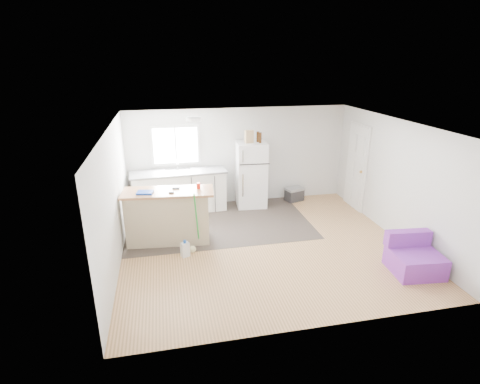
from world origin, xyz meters
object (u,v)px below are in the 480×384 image
object	(u,v)px
cleaner_jug	(185,249)
red_cup	(198,186)
bottle_left	(260,138)
blue_tray	(145,192)
refrigerator	(251,175)
bottle_right	(258,137)
mop	(194,240)
kitchen_cabinets	(180,191)
cardboard_box	(249,137)
purple_seat	(414,258)
cooler	(294,194)
peninsula	(168,216)

from	to	relation	value
cleaner_jug	red_cup	distance (m)	1.28
bottle_left	blue_tray	bearing A→B (deg)	-150.17
refrigerator	bottle_right	bearing A→B (deg)	8.78
refrigerator	mop	xyz separation A→B (m)	(-1.63, -2.10, -0.58)
red_cup	blue_tray	bearing A→B (deg)	-176.61
kitchen_cabinets	mop	xyz separation A→B (m)	(0.14, -2.11, -0.28)
blue_tray	cardboard_box	distance (m)	2.96
cleaner_jug	red_cup	world-z (taller)	red_cup
kitchen_cabinets	mop	world-z (taller)	kitchen_cabinets
refrigerator	purple_seat	distance (m)	4.19
mop	cardboard_box	size ratio (longest dim) A/B	4.04
cleaner_jug	purple_seat	bearing A→B (deg)	-41.04
refrigerator	mop	world-z (taller)	refrigerator
bottle_right	red_cup	bearing A→B (deg)	-135.42
purple_seat	refrigerator	bearing A→B (deg)	125.40
bottle_right	mop	bearing A→B (deg)	-130.24
blue_tray	cardboard_box	world-z (taller)	cardboard_box
blue_tray	cooler	bearing A→B (deg)	25.08
peninsula	refrigerator	size ratio (longest dim) A/B	1.13
peninsula	mop	size ratio (longest dim) A/B	1.51
peninsula	refrigerator	xyz separation A→B (m)	(2.08, 1.58, 0.26)
kitchen_cabinets	bottle_left	bearing A→B (deg)	-6.74
cardboard_box	bottle_right	world-z (taller)	cardboard_box
kitchen_cabinets	red_cup	world-z (taller)	kitchen_cabinets
peninsula	blue_tray	bearing A→B (deg)	-166.33
blue_tray	kitchen_cabinets	bearing A→B (deg)	66.57
red_cup	blue_tray	world-z (taller)	red_cup
purple_seat	cleaner_jug	distance (m)	4.09
kitchen_cabinets	cardboard_box	distance (m)	2.12
blue_tray	cardboard_box	size ratio (longest dim) A/B	1.00
peninsula	cardboard_box	bearing A→B (deg)	42.98
kitchen_cabinets	blue_tray	world-z (taller)	kitchen_cabinets
mop	bottle_left	world-z (taller)	bottle_left
bottle_right	blue_tray	bearing A→B (deg)	-148.04
mop	bottle_left	bearing A→B (deg)	64.38
kitchen_cabinets	cardboard_box	bearing A→B (deg)	-5.23
kitchen_cabinets	cooler	bearing A→B (deg)	-1.95
cardboard_box	bottle_right	distance (m)	0.24
cleaner_jug	bottle_right	world-z (taller)	bottle_right
mop	red_cup	size ratio (longest dim) A/B	10.09
purple_seat	blue_tray	size ratio (longest dim) A/B	2.90
kitchen_cabinets	cooler	distance (m)	2.97
refrigerator	cleaner_jug	distance (m)	2.99
bottle_left	cardboard_box	bearing A→B (deg)	166.66
refrigerator	blue_tray	distance (m)	2.99
cardboard_box	bottle_left	world-z (taller)	cardboard_box
peninsula	blue_tray	size ratio (longest dim) A/B	6.09
red_cup	cardboard_box	size ratio (longest dim) A/B	0.40
bottle_left	kitchen_cabinets	bearing A→B (deg)	176.61
purple_seat	cardboard_box	distance (m)	4.41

